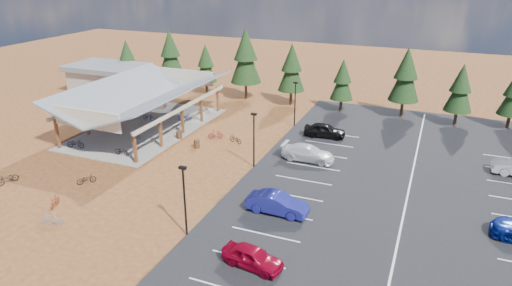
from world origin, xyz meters
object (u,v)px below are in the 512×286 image
(bike_7, at_px, (204,110))
(car_0, at_px, (253,257))
(bike_11, at_px, (55,202))
(bike_12, at_px, (86,179))
(lamp_post_1, at_px, (254,136))
(bike_13, at_px, (52,219))
(bike_0, at_px, (76,143))
(trash_bin_0, at_px, (179,135))
(car_3, at_px, (308,153))
(bike_pavilion, at_px, (145,95))
(bike_2, at_px, (148,117))
(bike_8, at_px, (8,178))
(bike_16, at_px, (235,139))
(lamp_post_2, at_px, (295,101))
(bike_4, at_px, (122,151))
(car_1, at_px, (277,203))
(bike_3, at_px, (161,103))
(lamp_post_0, at_px, (184,196))
(outbuilding, at_px, (109,78))
(trash_bin_1, at_px, (197,144))
(bike_6, at_px, (185,117))
(bike_5, at_px, (135,133))
(bike_15, at_px, (216,135))
(bike_1, at_px, (110,127))

(bike_7, bearing_deg, car_0, -158.62)
(bike_11, bearing_deg, bike_12, 78.21)
(lamp_post_1, height_order, bike_13, lamp_post_1)
(bike_0, height_order, bike_11, bike_0)
(trash_bin_0, height_order, car_3, car_3)
(trash_bin_0, relative_size, bike_0, 0.49)
(bike_11, xyz_separation_m, bike_12, (-0.54, 4.02, -0.02))
(trash_bin_0, bearing_deg, bike_0, -142.58)
(bike_pavilion, height_order, car_3, bike_pavilion)
(trash_bin_0, xyz_separation_m, bike_2, (-6.38, 3.63, 0.07))
(trash_bin_0, relative_size, bike_8, 0.51)
(bike_12, relative_size, bike_16, 0.99)
(bike_16, height_order, car_3, car_3)
(lamp_post_2, bearing_deg, lamp_post_1, -90.00)
(bike_4, height_order, bike_13, bike_13)
(bike_0, bearing_deg, car_1, -111.13)
(bike_8, distance_m, bike_16, 20.91)
(bike_3, bearing_deg, lamp_post_0, -145.68)
(outbuilding, xyz_separation_m, car_0, (34.53, -29.54, -1.32))
(trash_bin_1, distance_m, car_1, 14.78)
(bike_7, height_order, bike_12, bike_7)
(bike_6, xyz_separation_m, bike_11, (1.21, -21.27, -0.08))
(bike_5, xyz_separation_m, bike_8, (-3.67, -12.68, -0.16))
(bike_11, distance_m, bike_16, 18.64)
(bike_pavilion, relative_size, bike_11, 13.23)
(lamp_post_0, distance_m, bike_5, 19.89)
(bike_7, relative_size, car_3, 0.30)
(bike_15, bearing_deg, bike_pavilion, 65.31)
(car_3, bearing_deg, outbuilding, 70.33)
(bike_13, relative_size, bike_15, 1.01)
(lamp_post_1, xyz_separation_m, trash_bin_1, (-7.03, 2.01, -2.53))
(bike_6, bearing_deg, trash_bin_0, -171.44)
(lamp_post_1, bearing_deg, bike_16, 130.39)
(bike_3, xyz_separation_m, car_0, (23.45, -25.86, 0.15))
(bike_5, distance_m, bike_12, 10.49)
(trash_bin_1, relative_size, bike_15, 0.57)
(bike_0, distance_m, bike_4, 5.49)
(lamp_post_1, xyz_separation_m, bike_7, (-11.54, 11.90, -2.43))
(trash_bin_1, bearing_deg, car_1, -37.16)
(car_1, bearing_deg, bike_15, 43.94)
(lamp_post_2, xyz_separation_m, bike_2, (-16.32, -4.89, -2.45))
(bike_1, bearing_deg, trash_bin_1, -73.15)
(lamp_post_1, bearing_deg, bike_3, 145.48)
(outbuilding, xyz_separation_m, bike_3, (11.08, -3.68, -1.48))
(bike_2, bearing_deg, car_3, -94.07)
(bike_16, distance_m, car_1, 14.56)
(lamp_post_0, distance_m, bike_1, 23.13)
(bike_11, bearing_deg, trash_bin_0, 66.04)
(bike_3, height_order, bike_13, bike_3)
(bike_3, bearing_deg, bike_13, -164.55)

